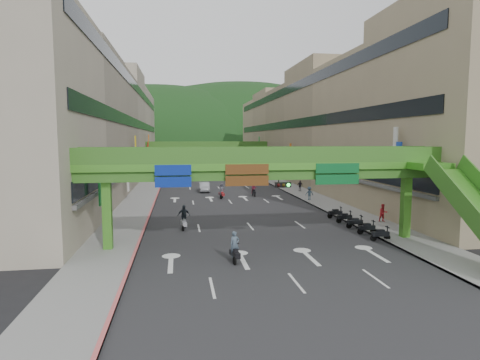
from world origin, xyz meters
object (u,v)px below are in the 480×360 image
Objects in this scene: scooter_rider_near at (235,248)px; car_yellow at (211,174)px; overpass_near at (280,174)px; pedestrian_red at (383,215)px; car_silver at (204,187)px; scooter_rider_mid at (254,189)px.

scooter_rider_near is 56.49m from car_yellow.
overpass_near reaches higher than pedestrian_red.
car_silver is at bearing 89.61° from scooter_rider_near.
overpass_near is 31.07m from car_silver.
car_silver is (0.23, 33.83, -0.22)m from scooter_rider_near.
scooter_rider_near reaches higher than car_yellow.
car_silver reaches higher than car_yellow.
scooter_rider_mid is at bearing -40.71° from car_silver.
scooter_rider_near is (-3.68, -3.29, -4.30)m from overpass_near.
pedestrian_red is (14.72, -24.38, 0.13)m from car_silver.
pedestrian_red is (12.02, -46.96, 0.16)m from car_yellow.
scooter_rider_mid is at bearing 77.04° from scooter_rider_near.
scooter_rider_mid is at bearing 118.11° from pedestrian_red.
pedestrian_red is at bearing -65.69° from scooter_rider_mid.
scooter_rider_mid reaches higher than pedestrian_red.
scooter_rider_mid is 20.55m from pedestrian_red.
scooter_rider_near is 0.48× the size of car_silver.
overpass_near is at bearing -82.17° from car_silver.
car_yellow is at bearing 108.16° from pedestrian_red.
scooter_rider_near is at bearing -89.00° from car_silver.
scooter_rider_near reaches higher than pedestrian_red.
pedestrian_red is at bearing 32.31° from scooter_rider_near.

